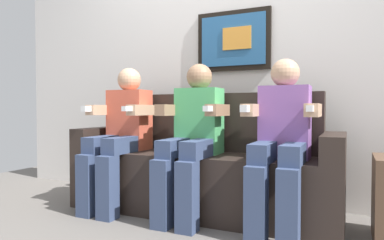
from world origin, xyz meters
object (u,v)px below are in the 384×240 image
(person_on_right, at_px, (281,136))
(couch, at_px, (202,171))
(person_in_middle, at_px, (193,133))
(person_on_left, at_px, (121,131))

(person_on_right, bearing_deg, couch, 164.88)
(couch, relative_size, person_on_right, 1.79)
(couch, height_order, person_in_middle, person_in_middle)
(person_in_middle, xyz_separation_m, person_on_right, (0.62, -0.00, 0.00))
(person_on_left, bearing_deg, couch, 15.11)
(person_on_left, xyz_separation_m, person_in_middle, (0.62, 0.00, -0.00))
(couch, xyz_separation_m, person_on_left, (-0.62, -0.17, 0.29))
(person_in_middle, relative_size, person_on_right, 1.00)
(couch, distance_m, person_in_middle, 0.34)
(person_on_left, distance_m, person_on_right, 1.24)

